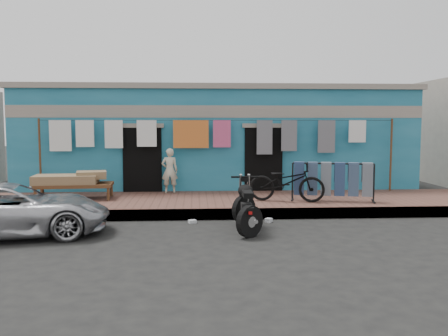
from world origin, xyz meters
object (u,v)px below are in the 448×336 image
seated_person (170,171)px  bicycle (287,178)px  car (10,209)px  motorcycle (247,204)px  charpoy (75,186)px  jeans_rack (333,181)px

seated_person → bicycle: 3.46m
car → motorcycle: 4.66m
charpoy → motorcycle: bearing=-33.6°
motorcycle → charpoy: 5.03m
charpoy → car: bearing=-98.6°
car → jeans_rack: bearing=-84.0°
seated_person → bicycle: seated_person is taller
bicycle → charpoy: bicycle is taller
car → motorcycle: bearing=-98.9°
car → charpoy: 3.10m
seated_person → charpoy: bearing=17.9°
seated_person → motorcycle: (1.78, -3.75, -0.35)m
seated_person → charpoy: seated_person is taller
motorcycle → jeans_rack: bearing=41.4°
charpoy → bicycle: bearing=-7.6°
car → bicycle: bicycle is taller
motorcycle → charpoy: size_ratio=0.80×
charpoy → seated_person: bearing=21.9°
car → motorcycle: size_ratio=2.30×
bicycle → motorcycle: 2.42m
motorcycle → jeans_rack: (2.40, 2.05, 0.22)m
seated_person → jeans_rack: 4.52m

